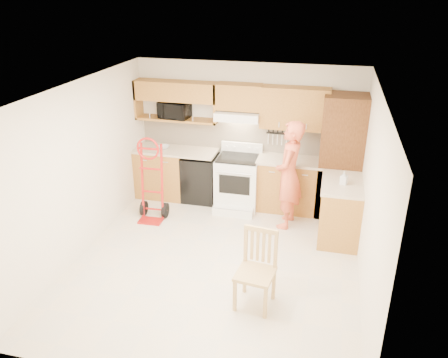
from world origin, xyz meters
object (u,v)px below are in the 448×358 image
at_px(range, 237,179).
at_px(hand_truck, 150,184).
at_px(dining_chair, 255,271).
at_px(microwave, 174,110).
at_px(person, 289,175).

distance_m(range, hand_truck, 1.54).
bearing_deg(range, hand_truck, -148.58).
bearing_deg(dining_chair, microwave, 131.87).
xyz_separation_m(microwave, range, (1.23, -0.29, -1.09)).
relative_size(hand_truck, dining_chair, 1.32).
bearing_deg(person, microwave, -102.36).
bearing_deg(microwave, dining_chair, -48.72).
bearing_deg(dining_chair, hand_truck, 146.40).
distance_m(range, person, 1.09).
relative_size(microwave, range, 0.49).
distance_m(microwave, person, 2.40).
relative_size(person, dining_chair, 1.79).
height_order(hand_truck, dining_chair, hand_truck).
relative_size(microwave, dining_chair, 0.54).
relative_size(range, hand_truck, 0.83).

